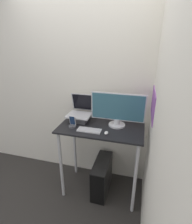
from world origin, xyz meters
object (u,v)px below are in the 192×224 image
at_px(mouse, 106,133).
at_px(cell_phone, 72,124).
at_px(monitor, 118,111).
at_px(keyboard, 89,130).
at_px(computer_tower, 102,176).
at_px(laptop, 80,114).

bearing_deg(mouse, cell_phone, 170.97).
bearing_deg(monitor, mouse, -108.11).
distance_m(keyboard, computer_tower, 0.77).
bearing_deg(keyboard, laptop, 129.51).
bearing_deg(keyboard, cell_phone, 168.99).
bearing_deg(monitor, computer_tower, -152.54).
relative_size(monitor, keyboard, 2.33).
distance_m(monitor, cell_phone, 0.55).
bearing_deg(laptop, computer_tower, -18.10).
bearing_deg(cell_phone, computer_tower, 14.70).
xyz_separation_m(monitor, keyboard, (-0.28, -0.21, -0.18)).
bearing_deg(computer_tower, keyboard, -132.82).
xyz_separation_m(laptop, mouse, (0.40, -0.26, -0.07)).
relative_size(laptop, cell_phone, 2.33).
distance_m(laptop, cell_phone, 0.20).
bearing_deg(cell_phone, monitor, 18.91).
height_order(monitor, mouse, monitor).
distance_m(laptop, keyboard, 0.32).
relative_size(keyboard, cell_phone, 1.93).
bearing_deg(keyboard, mouse, -6.84).
xyz_separation_m(laptop, keyboard, (0.20, -0.24, -0.07)).
bearing_deg(mouse, computer_tower, 116.32).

